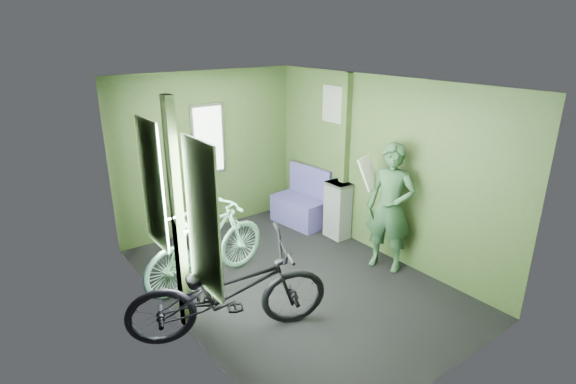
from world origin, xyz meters
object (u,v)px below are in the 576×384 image
Objects in this scene: bicycle_mint at (209,282)px; bench_seat at (301,207)px; bicycle_black at (231,335)px; waste_box at (338,210)px; passenger at (390,208)px.

bench_seat is (1.94, 0.71, 0.26)m from bicycle_mint.
bicycle_black is 2.34× the size of waste_box.
bicycle_black is at bearing -156.39° from waste_box.
bicycle_mint is 2.10m from waste_box.
bench_seat is at bearing -31.36° from bicycle_black.
waste_box is at bearing -96.94° from bicycle_mint.
passenger reaches higher than waste_box.
bench_seat reaches higher than waste_box.
bicycle_mint is at bearing -166.23° from bench_seat.
waste_box reaches higher than bicycle_mint.
bicycle_mint is 1.86× the size of bench_seat.
waste_box is (2.06, 0.01, 0.41)m from bicycle_mint.
waste_box is (0.11, 1.01, -0.39)m from passenger.
bicycle_black is 2.19× the size of bench_seat.
bench_seat is at bearing 157.93° from passenger.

